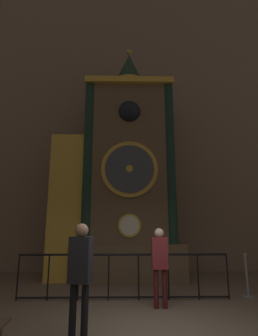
# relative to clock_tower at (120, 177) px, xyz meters

# --- Properties ---
(cathedral_back_wall) EXTENTS (24.00, 0.32, 14.83)m
(cathedral_back_wall) POSITION_rel_clock_tower_xyz_m (0.55, 1.51, 4.11)
(cathedral_back_wall) COLOR #7A6656
(cathedral_back_wall) RESTS_ON ground_plane
(clock_tower) EXTENTS (4.32, 1.82, 8.26)m
(clock_tower) POSITION_rel_clock_tower_xyz_m (0.00, 0.00, 0.00)
(clock_tower) COLOR brown
(clock_tower) RESTS_ON ground_plane
(railing_fence) EXTENTS (4.96, 0.05, 1.03)m
(railing_fence) POSITION_rel_clock_tower_xyz_m (0.15, -2.30, -2.72)
(railing_fence) COLOR black
(railing_fence) RESTS_ON ground_plane
(visitor_near) EXTENTS (0.38, 0.30, 1.72)m
(visitor_near) POSITION_rel_clock_tower_xyz_m (-0.53, -4.49, -2.25)
(visitor_near) COLOR black
(visitor_near) RESTS_ON ground_plane
(visitor_far) EXTENTS (0.34, 0.23, 1.63)m
(visitor_far) POSITION_rel_clock_tower_xyz_m (0.93, -2.93, -2.31)
(visitor_far) COLOR #461518
(visitor_far) RESTS_ON ground_plane
(stanchion_post) EXTENTS (0.28, 0.28, 1.01)m
(stanchion_post) POSITION_rel_clock_tower_xyz_m (3.17, -2.08, -2.96)
(stanchion_post) COLOR gray
(stanchion_post) RESTS_ON ground_plane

